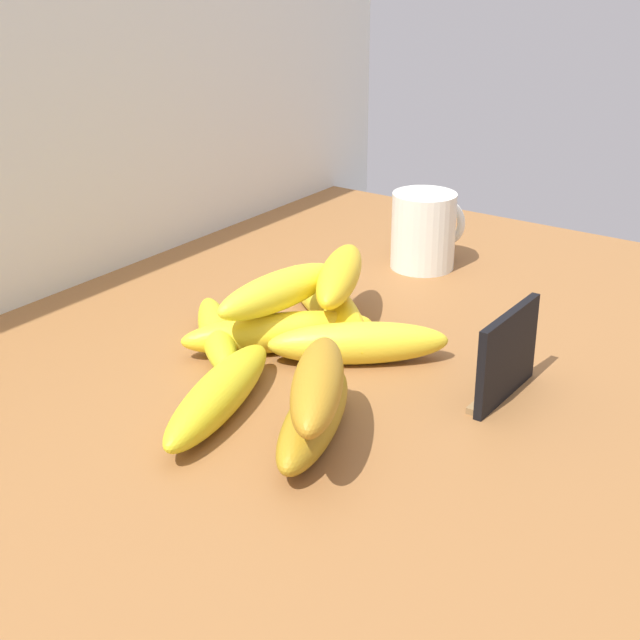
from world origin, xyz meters
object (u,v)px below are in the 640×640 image
banana_3 (219,394)px  banana_4 (319,297)px  chalkboard_sign (506,358)px  banana_7 (340,275)px  banana_8 (318,384)px  coffee_mug (425,230)px  banana_1 (280,331)px  banana_6 (339,314)px  banana_5 (314,418)px  banana_2 (358,343)px  banana_0 (217,334)px  banana_9 (279,291)px

banana_3 → banana_4: banana_3 is taller
chalkboard_sign → banana_4: bearing=75.5°
banana_7 → banana_8: (-22.18, -12.81, 0.32)cm
coffee_mug → banana_4: coffee_mug is taller
banana_1 → banana_6: size_ratio=0.99×
coffee_mug → banana_1: bearing=-179.4°
banana_4 → banana_5: size_ratio=1.08×
banana_4 → banana_8: size_ratio=1.17×
banana_3 → banana_8: size_ratio=1.24×
coffee_mug → banana_2: bearing=-163.3°
banana_0 → banana_6: (10.82, -7.53, 0.31)cm
banana_0 → banana_7: (11.58, -7.11, 4.30)cm
banana_1 → banana_4: bearing=13.4°
chalkboard_sign → banana_0: chalkboard_sign is taller
banana_5 → banana_7: (20.76, 11.44, 3.84)cm
chalkboard_sign → banana_4: (6.56, 25.26, -1.99)cm
banana_0 → banana_5: size_ratio=1.05×
banana_6 → banana_5: bearing=-151.1°
chalkboard_sign → banana_8: size_ratio=0.69×
coffee_mug → banana_3: (-43.85, -4.22, -2.66)cm
banana_1 → banana_6: same height
banana_0 → banana_3: bearing=-138.4°
banana_1 → banana_9: size_ratio=1.21×
banana_3 → banana_9: 16.00cm
banana_7 → banana_9: (-7.15, 2.54, -0.01)cm
banana_9 → banana_6: bearing=-24.8°
banana_4 → banana_6: 5.51cm
banana_4 → banana_9: 10.36cm
banana_7 → coffee_mug: bearing=5.5°
banana_0 → banana_1: (3.64, -5.31, 0.32)cm
chalkboard_sign → coffee_mug: size_ratio=1.16×
coffee_mug → banana_8: bearing=-161.3°
banana_4 → banana_9: bearing=-169.9°
banana_1 → banana_4: size_ratio=1.05×
banana_8 → banana_9: size_ratio=0.98×
banana_6 → banana_4: bearing=57.2°
banana_6 → chalkboard_sign: bearing=-99.8°
banana_2 → banana_6: bearing=48.3°
banana_0 → banana_4: banana_4 is taller
banana_0 → banana_7: banana_7 is taller
banana_6 → banana_8: banana_8 is taller
banana_7 → banana_9: size_ratio=1.02×
banana_7 → banana_8: banana_8 is taller
banana_4 → banana_7: (-2.22, -4.21, 4.11)cm
banana_2 → banana_7: size_ratio=1.08×
banana_8 → banana_6: bearing=30.1°
banana_4 → banana_7: size_ratio=1.13×
banana_2 → banana_3: size_ratio=0.90×
banana_5 → banana_3: bearing=97.3°
banana_3 → banana_9: (14.80, 4.65, 3.89)cm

